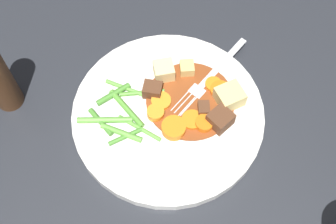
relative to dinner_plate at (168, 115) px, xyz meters
The scene contains 26 objects.
ground_plane 0.01m from the dinner_plate, ahead, with size 3.00×3.00×0.00m, color #26282D.
dinner_plate is the anchor object (origin of this frame).
stew_sauce 0.04m from the dinner_plate, 14.31° to the left, with size 0.13×0.13×0.00m, color brown.
carrot_slice_0 0.03m from the dinner_plate, 82.94° to the right, with size 0.04×0.04×0.01m, color orange.
carrot_slice_1 0.04m from the dinner_plate, 39.29° to the right, with size 0.03×0.03×0.01m, color orange.
carrot_slice_2 0.02m from the dinner_plate, 108.23° to the left, with size 0.03×0.03×0.01m, color orange.
carrot_slice_3 0.09m from the dinner_plate, ahead, with size 0.03×0.03×0.01m, color orange.
carrot_slice_4 0.06m from the dinner_plate, 38.67° to the right, with size 0.03×0.03×0.01m, color orange.
carrot_slice_5 0.08m from the dinner_plate, 17.74° to the left, with size 0.02×0.02×0.01m, color orange.
carrot_slice_6 0.02m from the dinner_plate, behind, with size 0.03×0.03×0.01m, color orange.
potato_chunk_0 0.09m from the dinner_plate, ahead, with size 0.04×0.03×0.03m, color #E5CC7A.
potato_chunk_1 0.08m from the dinner_plate, 52.01° to the left, with size 0.02×0.02×0.02m, color #DBBC6B.
potato_chunk_2 0.07m from the dinner_plate, 80.08° to the left, with size 0.03×0.03×0.03m, color #EAD68C.
meat_chunk_0 0.04m from the dinner_plate, 110.53° to the left, with size 0.02×0.03×0.02m, color #56331E.
meat_chunk_1 0.08m from the dinner_plate, 29.39° to the right, with size 0.03×0.03×0.03m, color #56331E.
meat_chunk_2 0.05m from the dinner_plate, 15.03° to the right, with size 0.02×0.02×0.02m, color #56331E.
green_bean_0 0.09m from the dinner_plate, behind, with size 0.01×0.01×0.08m, color #66AD42.
green_bean_1 0.05m from the dinner_plate, 125.97° to the left, with size 0.01×0.01×0.07m, color #599E38.
green_bean_2 0.06m from the dinner_plate, 160.95° to the left, with size 0.01×0.01×0.08m, color #599E38.
green_bean_3 0.09m from the dinner_plate, 145.68° to the left, with size 0.01×0.01×0.06m, color #4C8E33.
green_bean_4 0.05m from the dinner_plate, 161.39° to the right, with size 0.01×0.01×0.07m, color #66AD42.
green_bean_5 0.07m from the dinner_plate, 161.40° to the right, with size 0.01×0.01×0.05m, color #4C8E33.
green_bean_6 0.08m from the dinner_plate, 133.14° to the left, with size 0.01×0.01×0.07m, color #66AD42.
green_bean_7 0.10m from the dinner_plate, behind, with size 0.01×0.01×0.05m, color #4C8E33.
green_bean_8 0.08m from the dinner_plate, 167.32° to the right, with size 0.01×0.01×0.06m, color #66AD42.
fork 0.09m from the dinner_plate, 26.98° to the left, with size 0.15×0.11×0.00m.
Camera 1 is at (-0.08, -0.29, 0.60)m, focal length 47.52 mm.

